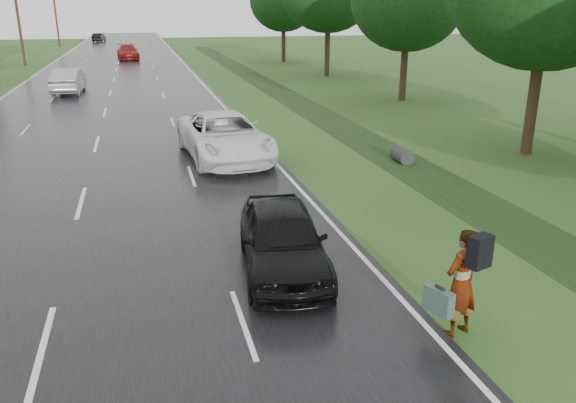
% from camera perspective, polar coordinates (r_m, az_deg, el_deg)
% --- Properties ---
extents(ground, '(220.00, 220.00, 0.00)m').
position_cam_1_polar(ground, '(10.83, -23.70, -13.87)').
color(ground, '#2A4C1B').
rests_on(ground, ground).
extents(road, '(14.00, 180.00, 0.04)m').
position_cam_1_polar(road, '(54.38, -17.12, 12.36)').
color(road, black).
rests_on(road, ground).
extents(edge_stripe_east, '(0.12, 180.00, 0.01)m').
position_cam_1_polar(edge_stripe_east, '(54.54, -9.86, 12.95)').
color(edge_stripe_east, silver).
rests_on(edge_stripe_east, road).
extents(edge_stripe_west, '(0.12, 180.00, 0.01)m').
position_cam_1_polar(edge_stripe_west, '(55.04, -24.28, 11.64)').
color(edge_stripe_west, silver).
rests_on(edge_stripe_west, road).
extents(center_line, '(0.12, 180.00, 0.01)m').
position_cam_1_polar(center_line, '(54.37, -17.12, 12.39)').
color(center_line, silver).
rests_on(center_line, road).
extents(drainage_ditch, '(2.20, 120.00, 0.56)m').
position_cam_1_polar(drainage_ditch, '(29.86, 4.18, 8.28)').
color(drainage_ditch, black).
rests_on(drainage_ditch, ground).
extents(utility_pole_far, '(1.60, 0.26, 10.00)m').
position_cam_1_polar(utility_pole_far, '(65.02, -25.80, 16.92)').
color(utility_pole_far, '#311F14').
rests_on(utility_pole_far, ground).
extents(utility_pole_distant, '(1.60, 0.26, 10.00)m').
position_cam_1_polar(utility_pole_distant, '(94.72, -22.57, 17.45)').
color(utility_pole_distant, '#311F14').
rests_on(utility_pole_distant, ground).
extents(tree_east_f, '(7.20, 7.20, 9.62)m').
position_cam_1_polar(tree_east_f, '(62.99, -0.47, 19.76)').
color(tree_east_f, '#311F14').
rests_on(tree_east_f, ground).
extents(pedestrian, '(1.06, 0.82, 2.03)m').
position_cam_1_polar(pedestrian, '(10.39, 17.19, -7.82)').
color(pedestrian, '#A5998C').
rests_on(pedestrian, ground).
extents(white_pickup, '(3.39, 6.47, 1.74)m').
position_cam_1_polar(white_pickup, '(21.93, -6.44, 6.60)').
color(white_pickup, white).
rests_on(white_pickup, road).
extents(dark_sedan, '(2.32, 4.62, 1.51)m').
position_cam_1_polar(dark_sedan, '(12.37, -0.53, -3.78)').
color(dark_sedan, black).
rests_on(dark_sedan, road).
extents(silver_sedan, '(2.03, 5.12, 1.66)m').
position_cam_1_polar(silver_sedan, '(42.24, -21.41, 11.36)').
color(silver_sedan, '#979A9F').
rests_on(silver_sedan, road).
extents(far_car_red, '(2.64, 5.71, 1.62)m').
position_cam_1_polar(far_car_red, '(68.35, -15.96, 14.38)').
color(far_car_red, maroon).
rests_on(far_car_red, road).
extents(far_car_dark, '(2.21, 4.57, 1.44)m').
position_cam_1_polar(far_car_dark, '(106.16, -18.66, 15.50)').
color(far_car_dark, black).
rests_on(far_car_dark, road).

